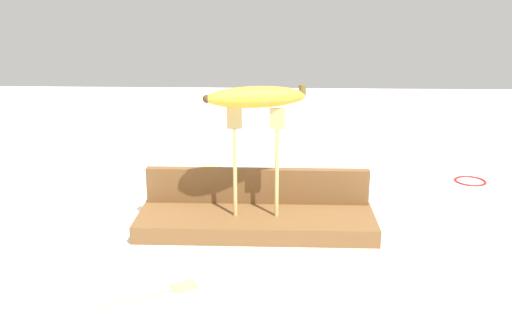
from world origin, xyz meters
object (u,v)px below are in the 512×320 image
Objects in this scene: fork_fallen_near at (285,194)px; banana_chunk_near at (212,175)px; banana_raised_center at (256,97)px; fork_stand_center at (256,153)px; fork_fallen_far at (159,291)px; wire_coil at (470,180)px.

banana_chunk_near is (-0.16, 0.06, 0.02)m from fork_fallen_near.
banana_raised_center is 0.35m from banana_chunk_near.
fork_stand_center reaches higher than fork_fallen_far.
banana_chunk_near reaches higher than fork_fallen_near.
banana_chunk_near is at bearing 159.26° from fork_fallen_near.
fork_fallen_far is at bearing -119.95° from banana_raised_center.
wire_coil is (0.46, 0.29, -0.24)m from banana_raised_center.
banana_raised_center reaches higher than fork_fallen_far.
banana_raised_center reaches higher than banana_chunk_near.
fork_fallen_far is at bearing -92.68° from banana_chunk_near.
wire_coil is at bearing 32.16° from fork_stand_center.
banana_raised_center reaches higher than fork_stand_center.
fork_fallen_near is at bearing 66.11° from fork_fallen_far.
fork_fallen_far is at bearing -139.07° from wire_coil.
fork_fallen_near is 2.18× the size of wire_coil.
fork_fallen_far is at bearing -113.89° from fork_fallen_near.
banana_chunk_near is 0.57m from wire_coil.
fork_fallen_far is 2.07× the size of wire_coil.
fork_fallen_near is (0.05, 0.19, -0.14)m from fork_stand_center.
banana_raised_center is (-0.00, -0.00, 0.10)m from fork_stand_center.
wire_coil is at bearing 40.93° from fork_fallen_far.
fork_fallen_far is (-0.13, -0.22, -0.24)m from banana_raised_center.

